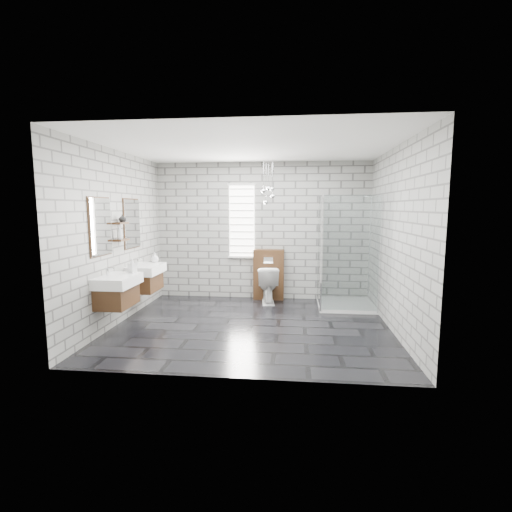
% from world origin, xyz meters
% --- Properties ---
extents(floor, '(4.20, 3.60, 0.02)m').
position_xyz_m(floor, '(0.00, 0.00, -0.01)').
color(floor, black).
rests_on(floor, ground).
extents(ceiling, '(4.20, 3.60, 0.02)m').
position_xyz_m(ceiling, '(0.00, 0.00, 2.71)').
color(ceiling, white).
rests_on(ceiling, wall_back).
extents(wall_back, '(4.20, 0.02, 2.70)m').
position_xyz_m(wall_back, '(0.00, 1.81, 1.35)').
color(wall_back, '#989793').
rests_on(wall_back, floor).
extents(wall_front, '(4.20, 0.02, 2.70)m').
position_xyz_m(wall_front, '(0.00, -1.81, 1.35)').
color(wall_front, '#989793').
rests_on(wall_front, floor).
extents(wall_left, '(0.02, 3.60, 2.70)m').
position_xyz_m(wall_left, '(-2.11, 0.00, 1.35)').
color(wall_left, '#989793').
rests_on(wall_left, floor).
extents(wall_right, '(0.02, 3.60, 2.70)m').
position_xyz_m(wall_right, '(2.11, 0.00, 1.35)').
color(wall_right, '#989793').
rests_on(wall_right, floor).
extents(vanity_left, '(0.47, 0.70, 1.57)m').
position_xyz_m(vanity_left, '(-1.91, -0.55, 0.76)').
color(vanity_left, '#442915').
rests_on(vanity_left, wall_left).
extents(vanity_right, '(0.47, 0.70, 1.57)m').
position_xyz_m(vanity_right, '(-1.91, 0.48, 0.76)').
color(vanity_right, '#442915').
rests_on(vanity_right, wall_left).
extents(shelf_lower, '(0.14, 0.30, 0.03)m').
position_xyz_m(shelf_lower, '(-2.03, -0.05, 1.32)').
color(shelf_lower, '#442915').
rests_on(shelf_lower, wall_left).
extents(shelf_upper, '(0.14, 0.30, 0.03)m').
position_xyz_m(shelf_upper, '(-2.03, -0.05, 1.58)').
color(shelf_upper, '#442915').
rests_on(shelf_upper, wall_left).
extents(window, '(0.56, 0.05, 1.48)m').
position_xyz_m(window, '(-0.40, 1.78, 1.55)').
color(window, white).
rests_on(window, wall_back).
extents(cistern_panel, '(0.60, 0.20, 1.00)m').
position_xyz_m(cistern_panel, '(0.15, 1.70, 0.50)').
color(cistern_panel, '#442915').
rests_on(cistern_panel, floor).
extents(flush_plate, '(0.18, 0.01, 0.12)m').
position_xyz_m(flush_plate, '(0.15, 1.60, 0.80)').
color(flush_plate, silver).
rests_on(flush_plate, cistern_panel).
extents(shower_enclosure, '(1.00, 1.00, 2.03)m').
position_xyz_m(shower_enclosure, '(1.50, 1.18, 0.50)').
color(shower_enclosure, white).
rests_on(shower_enclosure, floor).
extents(pendant_cluster, '(0.26, 0.23, 0.83)m').
position_xyz_m(pendant_cluster, '(0.16, 1.38, 2.09)').
color(pendant_cluster, silver).
rests_on(pendant_cluster, ceiling).
extents(toilet, '(0.47, 0.74, 0.71)m').
position_xyz_m(toilet, '(0.15, 1.45, 0.35)').
color(toilet, white).
rests_on(toilet, floor).
extents(soap_bottle_a, '(0.13, 0.13, 0.22)m').
position_xyz_m(soap_bottle_a, '(-1.76, -0.29, 0.96)').
color(soap_bottle_a, '#B2B2B2').
rests_on(soap_bottle_a, vanity_left).
extents(soap_bottle_b, '(0.18, 0.18, 0.17)m').
position_xyz_m(soap_bottle_b, '(-1.83, 0.79, 0.94)').
color(soap_bottle_b, '#B2B2B2').
rests_on(soap_bottle_b, vanity_right).
extents(soap_bottle_c, '(0.10, 0.10, 0.22)m').
position_xyz_m(soap_bottle_c, '(-2.02, -0.11, 1.44)').
color(soap_bottle_c, '#B2B2B2').
rests_on(soap_bottle_c, shelf_lower).
extents(vase, '(0.12, 0.12, 0.12)m').
position_xyz_m(vase, '(-2.02, 0.01, 1.65)').
color(vase, '#B2B2B2').
rests_on(vase, shelf_upper).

